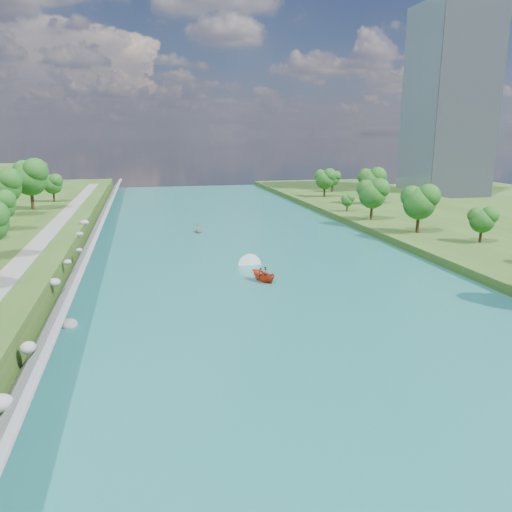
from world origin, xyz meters
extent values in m
plane|color=#2D5119|center=(0.00, 0.00, 0.00)|extent=(260.00, 260.00, 0.00)
cube|color=#1A665F|center=(0.00, 20.00, 0.05)|extent=(55.00, 240.00, 0.10)
cube|color=slate|center=(-25.85, 20.00, 1.80)|extent=(3.54, 236.00, 4.05)
ellipsoid|color=gray|center=(-26.58, -23.74, 2.23)|extent=(1.69, 1.48, 1.22)
ellipsoid|color=gray|center=(-26.53, -15.09, 2.47)|extent=(1.30, 1.39, 1.03)
ellipsoid|color=gray|center=(-24.87, -4.22, 0.16)|extent=(1.74, 2.15, 1.27)
ellipsoid|color=gray|center=(-27.13, 2.62, 3.01)|extent=(1.40, 1.54, 0.96)
ellipsoid|color=gray|center=(-26.79, 11.25, 3.28)|extent=(1.06, 1.28, 0.62)
ellipsoid|color=gray|center=(-26.32, 20.00, 2.88)|extent=(0.97, 0.93, 0.66)
ellipsoid|color=gray|center=(-27.39, 30.38, 3.37)|extent=(1.29, 1.09, 0.81)
ellipsoid|color=gray|center=(-27.59, 40.35, 3.69)|extent=(1.74, 1.68, 0.98)
ellipsoid|color=gray|center=(-25.81, 48.65, 1.71)|extent=(0.95, 0.95, 0.62)
ellipsoid|color=gray|center=(-25.60, 56.97, 1.47)|extent=(1.15, 1.38, 0.74)
cube|color=gray|center=(-32.50, 20.00, 3.55)|extent=(3.00, 200.00, 0.10)
cube|color=gray|center=(82.50, 95.00, 30.00)|extent=(22.00, 22.00, 60.00)
ellipsoid|color=#124512|center=(-40.41, 35.87, 7.66)|extent=(4.99, 4.99, 8.32)
ellipsoid|color=#124512|center=(-43.71, 52.93, 9.20)|extent=(6.84, 6.84, 11.39)
ellipsoid|color=#124512|center=(-40.61, 61.79, 10.06)|extent=(7.87, 7.87, 13.12)
ellipsoid|color=#124512|center=(-38.15, 74.72, 7.52)|extent=(4.82, 4.82, 8.03)
ellipsoid|color=#124512|center=(40.13, 16.98, 5.22)|extent=(4.46, 4.46, 7.43)
ellipsoid|color=#124512|center=(34.24, 27.57, 6.91)|extent=(6.49, 6.49, 10.82)
ellipsoid|color=#124512|center=(32.21, 43.31, 6.78)|extent=(6.34, 6.34, 10.57)
ellipsoid|color=#124512|center=(31.88, 56.01, 3.99)|extent=(2.99, 2.99, 4.98)
ellipsoid|color=#124512|center=(43.24, 67.09, 7.22)|extent=(6.87, 6.87, 11.44)
ellipsoid|color=#124512|center=(36.62, 84.59, 6.44)|extent=(5.93, 5.93, 9.88)
ellipsoid|color=#124512|center=(44.02, 97.23, 5.46)|extent=(4.75, 4.75, 7.91)
imported|color=red|center=(-0.99, 7.12, 0.90)|extent=(3.40, 4.38, 1.60)
imported|color=#66605B|center=(-1.39, 6.72, 1.29)|extent=(0.62, 0.42, 1.68)
imported|color=#66605B|center=(-0.49, 7.62, 1.23)|extent=(0.76, 0.60, 1.56)
cube|color=white|center=(-0.99, 10.12, 0.13)|extent=(0.90, 5.00, 0.06)
imported|color=gray|center=(-5.81, 44.48, 0.40)|extent=(2.55, 3.24, 0.61)
imported|color=#66605B|center=(-5.81, 44.48, 1.02)|extent=(0.69, 0.49, 1.33)
camera|label=1|loc=(-16.48, -56.94, 19.79)|focal=35.00mm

